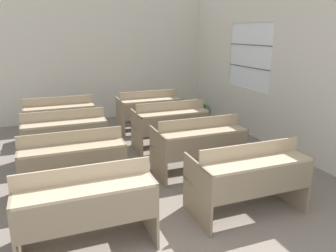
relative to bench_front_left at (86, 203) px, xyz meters
The scene contains 11 objects.
wall_back 5.40m from the bench_front_left, 81.88° to the left, with size 6.18×0.06×3.14m.
wall_right_with_window 4.31m from the bench_front_left, 24.13° to the left, with size 0.06×6.86×3.14m.
bench_front_left is the anchor object (origin of this frame).
bench_front_right 1.90m from the bench_front_left, ahead, with size 1.34×0.73×0.90m.
bench_second_left 1.23m from the bench_front_left, 90.40° to the left, with size 1.34×0.73×0.90m.
bench_second_right 2.25m from the bench_front_left, 33.68° to the left, with size 1.34×0.73×0.90m.
bench_third_left 2.49m from the bench_front_left, 90.50° to the left, with size 1.34×0.73×0.90m.
bench_third_right 3.13m from the bench_front_left, 52.86° to the left, with size 1.34×0.73×0.90m.
bench_back_left 3.73m from the bench_front_left, 90.44° to the left, with size 1.34×0.73×0.90m.
bench_back_right 4.19m from the bench_front_left, 63.37° to the left, with size 1.34×0.73×0.90m.
wastepaper_bin 5.77m from the bench_front_left, 51.93° to the left, with size 0.27×0.27×0.29m.
Camera 1 is at (-1.03, -1.38, 2.15)m, focal length 35.00 mm.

